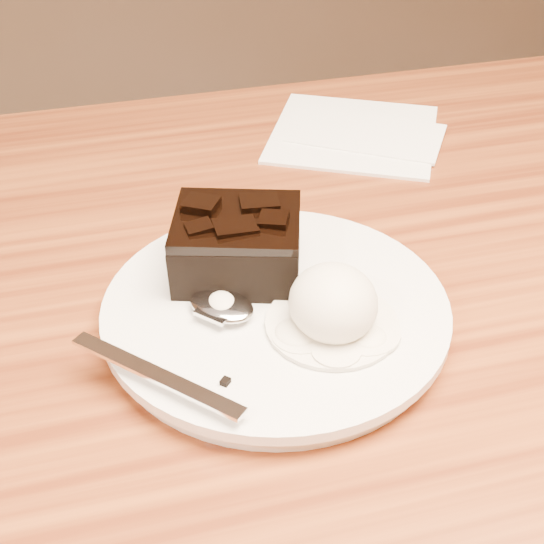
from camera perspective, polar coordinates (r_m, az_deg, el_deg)
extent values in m
cylinder|color=white|center=(0.53, 0.28, -3.20)|extent=(0.24, 0.24, 0.02)
cube|color=black|center=(0.55, -2.64, 1.84)|extent=(0.11, 0.10, 0.04)
ellipsoid|color=white|center=(0.50, 4.66, -2.33)|extent=(0.06, 0.06, 0.05)
cylinder|color=white|center=(0.51, 4.55, -4.01)|extent=(0.09, 0.09, 0.00)
cube|color=white|center=(0.80, 6.19, 10.47)|extent=(0.22, 0.22, 0.01)
cube|color=black|center=(0.47, -3.55, -8.29)|extent=(0.01, 0.01, 0.00)
cube|color=black|center=(0.48, 4.00, -6.71)|extent=(0.01, 0.01, 0.00)
cube|color=black|center=(0.54, -1.92, -1.18)|extent=(0.01, 0.01, 0.00)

